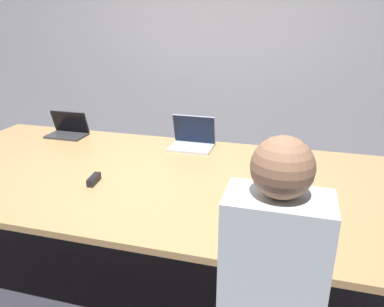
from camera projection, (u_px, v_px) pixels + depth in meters
The scene contains 8 objects.
ground_plane at pixel (149, 262), 2.93m from camera, with size 24.00×24.00×0.00m, color #2D2D38.
curtain_wall at pixel (213, 52), 4.42m from camera, with size 12.00×0.06×2.80m.
conference_table at pixel (145, 180), 2.68m from camera, with size 3.49×1.67×0.76m.
laptop_far_center at pixel (193, 138), 3.17m from camera, with size 0.36×0.27×0.27m.
laptop_far_left at pixel (68, 129), 3.47m from camera, with size 0.35×0.22×0.23m.
laptop_near_right at pixel (290, 231), 1.84m from camera, with size 0.33×0.22×0.23m.
person_near_right at pixel (270, 306), 1.53m from camera, with size 0.40×0.24×1.44m.
stapler at pixel (94, 179), 2.51m from camera, with size 0.06×0.15×0.05m.
Camera 1 is at (0.98, -2.26, 1.83)m, focal length 35.00 mm.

